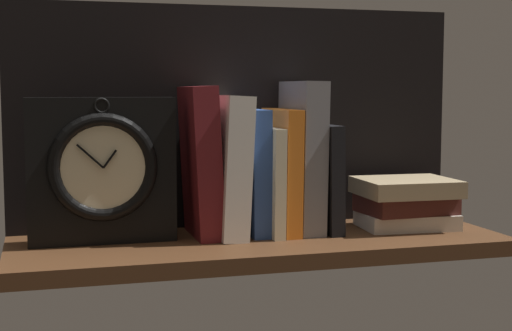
% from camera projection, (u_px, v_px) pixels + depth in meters
% --- Properties ---
extents(ground_plane, '(0.79, 0.27, 0.03)m').
position_uv_depth(ground_plane, '(260.00, 245.00, 1.21)').
color(ground_plane, '#4C2D19').
extents(back_panel, '(0.79, 0.01, 0.38)m').
position_uv_depth(back_panel, '(239.00, 117.00, 1.31)').
color(back_panel, black).
rests_on(back_panel, ground_plane).
extents(book_maroon_dawkins, '(0.05, 0.13, 0.24)m').
position_uv_depth(book_maroon_dawkins, '(201.00, 162.00, 1.21)').
color(book_maroon_dawkins, maroon).
rests_on(book_maroon_dawkins, ground_plane).
extents(book_white_catcher, '(0.05, 0.16, 0.23)m').
position_uv_depth(book_white_catcher, '(227.00, 166.00, 1.22)').
color(book_white_catcher, silver).
rests_on(book_white_catcher, ground_plane).
extents(book_blue_modern, '(0.03, 0.13, 0.20)m').
position_uv_depth(book_blue_modern, '(251.00, 172.00, 1.24)').
color(book_blue_modern, '#2D4C8E').
rests_on(book_blue_modern, ground_plane).
extents(book_cream_twain, '(0.02, 0.16, 0.18)m').
position_uv_depth(book_cream_twain, '(267.00, 180.00, 1.25)').
color(book_cream_twain, beige).
rests_on(book_cream_twain, ground_plane).
extents(book_orange_pandolfini, '(0.03, 0.15, 0.21)m').
position_uv_depth(book_orange_pandolfini, '(281.00, 171.00, 1.25)').
color(book_orange_pandolfini, orange).
rests_on(book_orange_pandolfini, ground_plane).
extents(book_gray_chess, '(0.04, 0.14, 0.25)m').
position_uv_depth(book_gray_chess, '(302.00, 157.00, 1.26)').
color(book_gray_chess, gray).
rests_on(book_gray_chess, ground_plane).
extents(book_black_skeptic, '(0.03, 0.16, 0.18)m').
position_uv_depth(book_black_skeptic, '(321.00, 177.00, 1.27)').
color(book_black_skeptic, black).
rests_on(book_black_skeptic, ground_plane).
extents(framed_clock, '(0.22, 0.06, 0.22)m').
position_uv_depth(framed_clock, '(102.00, 170.00, 1.15)').
color(framed_clock, black).
rests_on(framed_clock, ground_plane).
extents(book_stack_side, '(0.17, 0.14, 0.09)m').
position_uv_depth(book_stack_side, '(406.00, 202.00, 1.29)').
color(book_stack_side, beige).
rests_on(book_stack_side, ground_plane).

